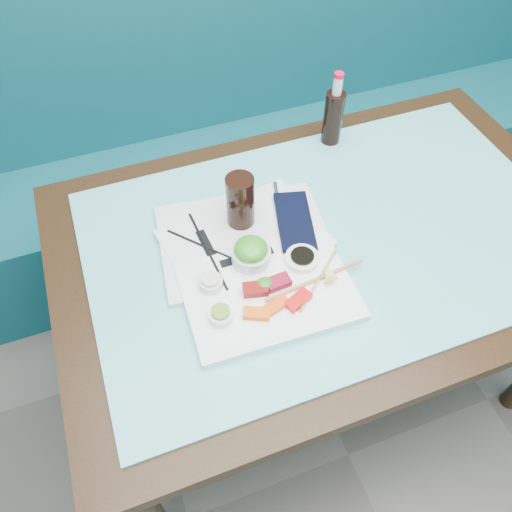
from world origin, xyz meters
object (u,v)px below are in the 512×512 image
object	(u,v)px
dining_table	(327,257)
sashimi_plate	(268,292)
blue_napkin	(213,293)
cola_glass	(240,201)
serving_tray	(245,239)
cola_bottle_body	(333,118)
booth_bench	(232,151)
seaweed_bowl	(251,256)

from	to	relation	value
dining_table	sashimi_plate	distance (m)	0.26
blue_napkin	cola_glass	bearing A→B (deg)	53.72
sashimi_plate	serving_tray	distance (m)	0.17
cola_glass	cola_bottle_body	distance (m)	0.43
dining_table	cola_bottle_body	distance (m)	0.41
booth_bench	serving_tray	size ratio (longest dim) A/B	7.20
sashimi_plate	blue_napkin	size ratio (longest dim) A/B	2.79
sashimi_plate	serving_tray	size ratio (longest dim) A/B	0.92
sashimi_plate	serving_tray	bearing A→B (deg)	91.34
serving_tray	seaweed_bowl	bearing A→B (deg)	-90.49
seaweed_bowl	cola_glass	size ratio (longest dim) A/B	0.65
cola_glass	sashimi_plate	bearing A→B (deg)	-92.98
booth_bench	seaweed_bowl	distance (m)	0.98
booth_bench	serving_tray	world-z (taller)	booth_bench
booth_bench	serving_tray	bearing A→B (deg)	-105.27
dining_table	cola_glass	bearing A→B (deg)	151.65
cola_glass	cola_bottle_body	world-z (taller)	same
cola_glass	cola_bottle_body	bearing A→B (deg)	32.47
serving_tray	cola_glass	world-z (taller)	cola_glass
sashimi_plate	seaweed_bowl	distance (m)	0.10
seaweed_bowl	cola_glass	world-z (taller)	cola_glass
sashimi_plate	serving_tray	xyz separation A→B (m)	(0.00, 0.17, -0.00)
dining_table	serving_tray	xyz separation A→B (m)	(-0.21, 0.06, 0.10)
cola_bottle_body	blue_napkin	size ratio (longest dim) A/B	1.16
dining_table	serving_tray	world-z (taller)	serving_tray
serving_tray	cola_glass	bearing A→B (deg)	86.80
sashimi_plate	booth_bench	bearing A→B (deg)	79.17
sashimi_plate	blue_napkin	xyz separation A→B (m)	(-0.12, 0.05, -0.01)
seaweed_bowl	blue_napkin	xyz separation A→B (m)	(-0.11, -0.05, -0.03)
booth_bench	seaweed_bowl	xyz separation A→B (m)	(-0.22, -0.86, 0.42)
serving_tray	cola_glass	distance (m)	0.10
booth_bench	cola_glass	bearing A→B (deg)	-105.64
seaweed_bowl	blue_napkin	distance (m)	0.13
serving_tray	dining_table	bearing A→B (deg)	-7.33
booth_bench	seaweed_bowl	size ratio (longest dim) A/B	31.68
dining_table	sashimi_plate	bearing A→B (deg)	-151.97
cola_glass	blue_napkin	world-z (taller)	cola_glass
seaweed_bowl	blue_napkin	bearing A→B (deg)	-156.36
dining_table	seaweed_bowl	xyz separation A→B (m)	(-0.22, -0.02, 0.13)
booth_bench	serving_tray	xyz separation A→B (m)	(-0.21, -0.78, 0.39)
serving_tray	cola_glass	size ratio (longest dim) A/B	2.88
cola_bottle_body	blue_napkin	world-z (taller)	cola_bottle_body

